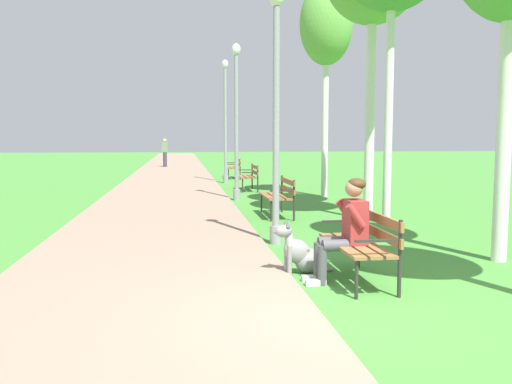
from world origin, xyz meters
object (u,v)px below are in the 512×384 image
(park_bench_far, at_px, (249,175))
(pedestrian_distant, at_px, (165,153))
(park_bench_furthest, at_px, (234,166))
(lamp_post_mid, at_px, (236,120))
(lamp_post_far, at_px, (225,120))
(person_seated_on_near_bench, at_px, (346,226))
(lamp_post_near, at_px, (276,113))
(birch_tree_fifth, at_px, (326,26))
(park_bench_near, at_px, (363,240))
(park_bench_mid, at_px, (280,193))
(dog_grey, at_px, (301,254))

(park_bench_far, bearing_deg, pedestrian_distant, 102.29)
(park_bench_furthest, relative_size, pedestrian_distant, 0.91)
(lamp_post_mid, bearing_deg, park_bench_far, 75.79)
(lamp_post_mid, bearing_deg, lamp_post_far, 88.40)
(person_seated_on_near_bench, xyz_separation_m, pedestrian_distant, (-2.84, 25.77, 0.16))
(lamp_post_near, distance_m, birch_tree_fifth, 7.89)
(birch_tree_fifth, distance_m, pedestrian_distant, 17.64)
(park_bench_near, height_order, park_bench_furthest, same)
(park_bench_far, bearing_deg, lamp_post_mid, -104.21)
(park_bench_mid, xyz_separation_m, lamp_post_far, (-0.46, 8.97, 1.86))
(park_bench_furthest, xyz_separation_m, dog_grey, (-0.72, -16.37, -0.25))
(person_seated_on_near_bench, bearing_deg, dog_grey, 132.63)
(lamp_post_mid, xyz_separation_m, pedestrian_distant, (-2.42, 17.01, -1.35))
(person_seated_on_near_bench, bearing_deg, birch_tree_fifth, 76.70)
(park_bench_mid, bearing_deg, person_seated_on_near_bench, -91.99)
(park_bench_near, xyz_separation_m, lamp_post_mid, (-0.63, 8.77, 1.68))
(park_bench_far, bearing_deg, park_bench_near, -90.30)
(dog_grey, height_order, lamp_post_mid, lamp_post_mid)
(park_bench_near, relative_size, pedestrian_distant, 0.91)
(park_bench_near, bearing_deg, park_bench_far, 89.70)
(park_bench_near, distance_m, park_bench_far, 11.50)
(park_bench_mid, distance_m, lamp_post_mid, 3.70)
(lamp_post_mid, relative_size, birch_tree_fifth, 0.69)
(person_seated_on_near_bench, relative_size, lamp_post_far, 0.27)
(lamp_post_mid, bearing_deg, person_seated_on_near_bench, -87.23)
(park_bench_far, relative_size, person_seated_on_near_bench, 1.20)
(park_bench_near, relative_size, park_bench_furthest, 1.00)
(birch_tree_fifth, relative_size, pedestrian_distant, 3.71)
(park_bench_near, bearing_deg, lamp_post_near, 104.32)
(park_bench_far, xyz_separation_m, birch_tree_fifth, (1.95, -2.13, 4.36))
(park_bench_mid, bearing_deg, lamp_post_near, -101.28)
(lamp_post_near, relative_size, birch_tree_fifth, 0.67)
(lamp_post_near, distance_m, lamp_post_far, 12.05)
(lamp_post_mid, distance_m, birch_tree_fifth, 3.80)
(park_bench_furthest, height_order, lamp_post_far, lamp_post_far)
(person_seated_on_near_bench, xyz_separation_m, lamp_post_far, (-0.26, 14.50, 1.69))
(park_bench_near, bearing_deg, birch_tree_fifth, 77.91)
(person_seated_on_near_bench, height_order, pedestrian_distant, pedestrian_distant)
(lamp_post_near, bearing_deg, pedestrian_distant, 95.93)
(park_bench_near, distance_m, lamp_post_mid, 8.95)
(park_bench_mid, relative_size, park_bench_furthest, 1.00)
(person_seated_on_near_bench, height_order, lamp_post_mid, lamp_post_mid)
(lamp_post_far, distance_m, pedestrian_distant, 11.66)
(person_seated_on_near_bench, bearing_deg, lamp_post_mid, 92.77)
(park_bench_furthest, xyz_separation_m, birch_tree_fifth, (1.93, -7.49, 4.36))
(person_seated_on_near_bench, xyz_separation_m, lamp_post_mid, (-0.42, 8.77, 1.51))
(person_seated_on_near_bench, bearing_deg, pedestrian_distant, 96.30)
(person_seated_on_near_bench, height_order, dog_grey, person_seated_on_near_bench)
(person_seated_on_near_bench, relative_size, lamp_post_near, 0.31)
(person_seated_on_near_bench, bearing_deg, park_bench_furthest, 89.04)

